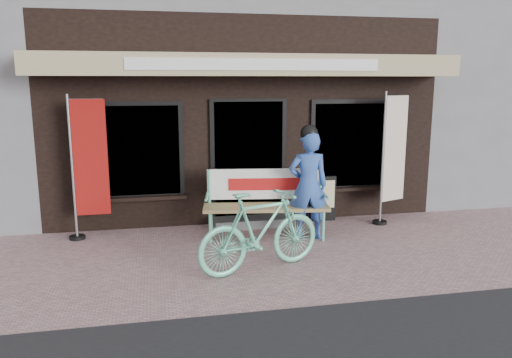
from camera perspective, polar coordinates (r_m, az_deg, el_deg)
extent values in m
plane|color=#A88082|center=(7.16, 2.15, -9.31)|extent=(70.00, 70.00, 0.00)
cube|color=black|center=(11.64, -3.64, 7.73)|extent=(7.00, 6.00, 3.60)
cube|color=tan|center=(8.32, -0.45, 12.88)|extent=(7.00, 0.80, 0.35)
cube|color=white|center=(7.92, 0.13, 12.96)|extent=(4.00, 0.02, 0.18)
cube|color=black|center=(8.75, -0.85, 1.96)|extent=(1.20, 0.06, 2.10)
cube|color=black|center=(8.74, -0.84, 1.95)|extent=(1.35, 0.04, 2.20)
cube|color=black|center=(8.58, -14.12, 3.12)|extent=(1.60, 0.06, 1.50)
cube|color=black|center=(9.29, 11.38, 3.84)|extent=(1.60, 0.06, 1.50)
cube|color=black|center=(8.57, -14.12, 3.11)|extent=(1.75, 0.04, 1.65)
cube|color=black|center=(9.28, 11.40, 3.84)|extent=(1.75, 0.04, 1.65)
cube|color=black|center=(8.67, -13.88, -2.18)|extent=(1.80, 0.18, 0.06)
cube|color=black|center=(9.37, 11.33, -1.06)|extent=(1.80, 0.18, 0.06)
cube|color=#59595B|center=(8.76, -0.55, -4.91)|extent=(1.30, 0.45, 0.15)
cylinder|color=#66C9A5|center=(7.87, -5.25, -5.63)|extent=(0.06, 0.06, 0.47)
cylinder|color=#66C9A5|center=(8.30, -5.14, -4.73)|extent=(0.06, 0.06, 0.47)
cylinder|color=#66C9A5|center=(8.00, 7.70, -5.40)|extent=(0.06, 0.06, 0.47)
cylinder|color=#66C9A5|center=(8.42, 7.13, -4.53)|extent=(0.06, 0.06, 0.47)
cube|color=#9A8654|center=(8.03, 1.16, -3.26)|extent=(2.06, 0.79, 0.06)
cylinder|color=#66C9A5|center=(8.17, -5.37, -1.04)|extent=(0.06, 0.06, 0.61)
cylinder|color=#66C9A5|center=(8.30, 7.37, -0.89)|extent=(0.06, 0.06, 0.61)
cube|color=white|center=(8.19, 1.05, -0.56)|extent=(1.88, 0.32, 0.50)
cube|color=#B21414|center=(8.16, 1.06, -0.60)|extent=(1.19, 0.19, 0.20)
cylinder|color=#66C9A5|center=(7.97, -5.65, -2.02)|extent=(0.12, 0.49, 0.04)
cylinder|color=#66C9A5|center=(8.11, 7.88, -1.84)|extent=(0.12, 0.49, 0.04)
imported|color=#3155AA|center=(7.97, 5.98, -0.75)|extent=(0.67, 0.48, 1.73)
sphere|color=black|center=(7.84, 6.10, 5.20)|extent=(0.30, 0.30, 0.28)
imported|color=#66C9A5|center=(6.65, 0.50, -5.95)|extent=(1.89, 1.06, 1.09)
cylinder|color=gray|center=(8.32, -20.26, 1.13)|extent=(0.04, 0.04, 2.31)
cylinder|color=gray|center=(8.18, -18.93, 8.61)|extent=(0.52, 0.04, 0.03)
cube|color=maroon|center=(8.26, -18.39, 2.29)|extent=(0.52, 0.04, 1.83)
cylinder|color=black|center=(8.58, -19.74, -6.29)|extent=(0.26, 0.26, 0.05)
cylinder|color=gray|center=(8.93, 14.28, 2.21)|extent=(0.05, 0.05, 2.33)
cylinder|color=gray|center=(9.03, 15.79, 9.12)|extent=(0.50, 0.21, 0.03)
cube|color=beige|center=(9.12, 15.57, 3.33)|extent=(0.51, 0.22, 1.85)
cylinder|color=black|center=(9.17, 13.94, -4.82)|extent=(0.33, 0.33, 0.05)
cube|color=black|center=(9.10, 7.81, -2.23)|extent=(0.41, 0.09, 0.82)
cube|color=beige|center=(9.03, 7.91, -1.73)|extent=(0.35, 0.03, 0.50)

